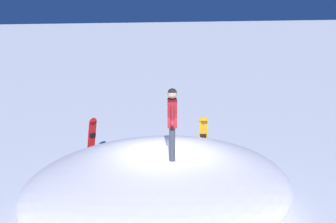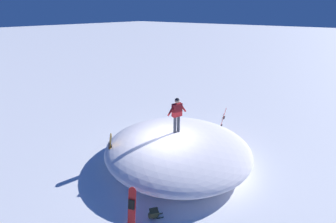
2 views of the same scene
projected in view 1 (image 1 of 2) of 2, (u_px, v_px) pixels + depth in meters
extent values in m
plane|color=white|center=(167.00, 200.00, 11.08)|extent=(240.00, 240.00, 0.00)
ellipsoid|color=white|center=(159.00, 184.00, 10.36)|extent=(8.88, 9.10, 1.43)
cylinder|color=#333842|center=(172.00, 144.00, 9.85)|extent=(0.14, 0.14, 0.83)
cylinder|color=#333842|center=(172.00, 141.00, 10.05)|extent=(0.14, 0.14, 0.83)
cube|color=maroon|center=(172.00, 113.00, 9.77)|extent=(0.51, 0.36, 0.62)
sphere|color=tan|center=(172.00, 94.00, 9.66)|extent=(0.23, 0.23, 0.23)
cylinder|color=maroon|center=(172.00, 114.00, 9.45)|extent=(0.40, 0.21, 0.51)
cylinder|color=maroon|center=(172.00, 107.00, 10.07)|extent=(0.40, 0.21, 0.51)
sphere|color=black|center=(172.00, 93.00, 9.66)|extent=(0.22, 0.22, 0.22)
cube|color=red|center=(91.00, 142.00, 13.59)|extent=(0.40, 0.37, 1.43)
cylinder|color=red|center=(93.00, 122.00, 13.30)|extent=(0.17, 0.28, 0.27)
cube|color=black|center=(91.00, 134.00, 13.52)|extent=(0.16, 0.24, 0.34)
cube|color=black|center=(93.00, 135.00, 13.45)|extent=(0.15, 0.21, 0.12)
cube|color=black|center=(92.00, 149.00, 13.66)|extent=(0.15, 0.21, 0.12)
cube|color=orange|center=(203.00, 144.00, 13.15)|extent=(0.42, 0.39, 1.59)
cylinder|color=orange|center=(204.00, 121.00, 12.81)|extent=(0.18, 0.27, 0.27)
cube|color=black|center=(203.00, 135.00, 13.07)|extent=(0.18, 0.24, 0.38)
cube|color=black|center=(203.00, 136.00, 12.99)|extent=(0.17, 0.21, 0.12)
cube|color=black|center=(203.00, 152.00, 13.24)|extent=(0.17, 0.21, 0.12)
ellipsoid|color=#383D23|center=(86.00, 167.00, 12.96)|extent=(0.48, 0.47, 0.32)
ellipsoid|color=#4B5131|center=(89.00, 166.00, 13.12)|extent=(0.23, 0.25, 0.15)
cube|color=#383D23|center=(86.00, 163.00, 12.93)|extent=(0.40, 0.40, 0.06)
cylinder|color=#383D23|center=(80.00, 173.00, 12.84)|extent=(0.22, 0.19, 0.04)
cylinder|color=#383D23|center=(86.00, 174.00, 12.78)|extent=(0.22, 0.19, 0.04)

